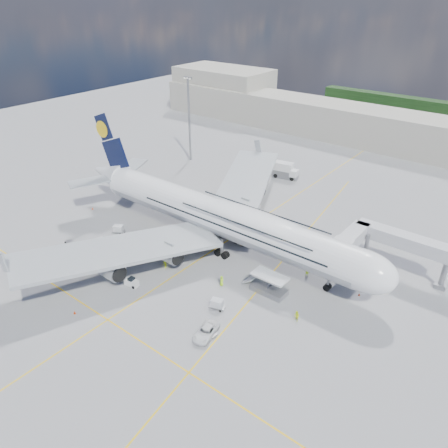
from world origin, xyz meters
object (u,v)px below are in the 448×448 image
Objects in this scene: crew_wing at (123,276)px; cone_wing_left_inner at (259,204)px; catering_truck_inner at (246,207)px; cone_wing_right_outer at (75,312)px; baggage_tug at (132,282)px; service_van at (206,332)px; crew_loader at (297,316)px; dolly_row_a at (70,242)px; crew_nose at (307,272)px; cone_tail at (92,208)px; crew_van at (222,281)px; cone_wing_right_inner at (180,248)px; cargo_loader at (268,286)px; catering_truck_outer at (285,171)px; dolly_row_c at (152,243)px; airliner at (221,218)px; crew_tug at (165,265)px; jet_bridge at (381,242)px; light_mast at (189,118)px; dolly_back at (118,229)px; dolly_nose_near at (217,304)px; cone_wing_left_outer at (237,182)px; cone_nose at (359,294)px; dolly_row_b at (101,244)px.

crew_wing reaches higher than cone_wing_left_inner.
catering_truck_inner reaches higher than cone_wing_right_outer.
cone_wing_left_inner is (-0.27, 42.45, -0.45)m from baggage_tug.
service_van is 2.86× the size of crew_loader.
cone_wing_right_outer reaches higher than dolly_row_a.
cone_tail is at bearing 149.05° from crew_nose.
crew_van is (-11.03, -12.39, -0.01)m from crew_nose.
cone_wing_left_inner is 27.72m from cone_wing_right_inner.
cargo_loader is 1.09× the size of catering_truck_outer.
dolly_row_c reaches higher than cone_wing_right_inner.
airliner reaches higher than dolly_row_a.
cone_wing_right_inner is at bearing 10.41° from crew_wing.
crew_wing is at bearing -122.57° from crew_tug.
cargo_loader reaches higher than crew_van.
dolly_row_a is at bearing -171.87° from crew_tug.
jet_bridge is 9.40× the size of crew_nose.
light_mast reaches higher than crew_loader.
cone_wing_right_inner is at bearing -17.48° from dolly_back.
service_van is 13.54m from crew_van.
cone_wing_left_inner is (-1.11, 34.60, -0.52)m from crew_tug.
crew_tug is at bearing 37.10° from dolly_row_a.
crew_loader is at bearing 39.60° from service_van.
airliner reaches higher than dolly_nose_near.
crew_wing is at bearing -26.71° from cone_tail.
light_mast is 16.77× the size of crew_wing.
service_van is (19.54, -38.17, -1.16)m from catering_truck_inner.
catering_truck_outer is at bearing 83.40° from catering_truck_inner.
cargo_loader is 1.54× the size of service_van.
catering_truck_inner is at bearing 100.10° from dolly_nose_near.
service_van is 53.45m from cone_tail.
cone_wing_left_outer is (-13.22, 50.54, -0.47)m from baggage_tug.
cargo_loader is 71.72m from light_mast.
service_van is 10.80× the size of cone_wing_right_inner.
cone_wing_right_inner is 0.95× the size of cone_wing_right_outer.
dolly_row_a is 0.52× the size of service_van.
crew_loader is (9.50, 11.94, 0.20)m from service_van.
cone_nose is (17.88, 18.46, -0.70)m from dolly_nose_near.
catering_truck_outer is at bearing 52.45° from cone_wing_left_outer.
light_mast reaches higher than cone_wing_right_inner.
crew_tug is 19.32m from cone_wing_right_outer.
cone_nose is (10.29, 0.48, -0.76)m from crew_nose.
crew_tug is at bearing 151.37° from dolly_nose_near.
crew_tug is at bearing -52.70° from light_mast.
light_mast is at bearing 118.04° from dolly_nose_near.
crew_loader is at bearing -103.02° from jet_bridge.
baggage_tug is at bearing -25.28° from cone_tail.
baggage_tug is 14.88m from cone_wing_right_inner.
dolly_row_b reaches higher than dolly_row_a.
cone_wing_left_inner is (-21.13, 28.41, -0.95)m from cargo_loader.
baggage_tug is 62.02m from catering_truck_outer.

